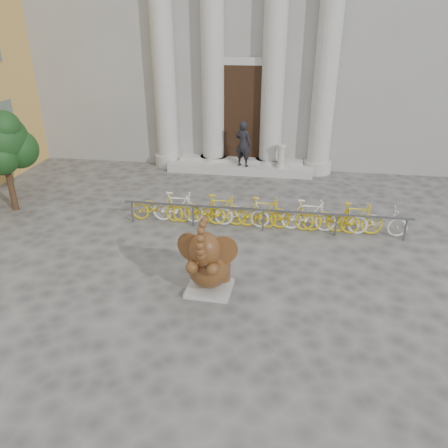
% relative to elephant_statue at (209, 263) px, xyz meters
% --- Properties ---
extents(ground, '(80.00, 80.00, 0.00)m').
position_rel_elephant_statue_xyz_m(ground, '(-0.35, -0.47, -0.76)').
color(ground, '#474442').
rests_on(ground, ground).
extents(classical_building, '(22.00, 10.70, 12.00)m').
position_rel_elephant_statue_xyz_m(classical_building, '(-0.35, 14.46, 5.22)').
color(classical_building, gray).
rests_on(classical_building, ground).
extents(entrance_steps, '(6.00, 1.20, 0.36)m').
position_rel_elephant_statue_xyz_m(entrance_steps, '(-0.35, 8.93, -0.58)').
color(entrance_steps, '#A8A59E').
rests_on(entrance_steps, ground).
extents(elephant_statue, '(1.40, 1.56, 2.09)m').
position_rel_elephant_statue_xyz_m(elephant_statue, '(0.00, 0.00, 0.00)').
color(elephant_statue, '#A8A59E').
rests_on(elephant_statue, ground).
extents(bike_rack, '(8.66, 0.53, 1.00)m').
position_rel_elephant_statue_xyz_m(bike_rack, '(1.02, 3.68, -0.26)').
color(bike_rack, slate).
rests_on(bike_rack, ground).
extents(tree, '(1.94, 1.77, 3.36)m').
position_rel_elephant_statue_xyz_m(tree, '(-7.37, 3.76, 1.58)').
color(tree, '#332114').
rests_on(tree, ground).
extents(pedestrian, '(0.78, 0.65, 1.85)m').
position_rel_elephant_statue_xyz_m(pedestrian, '(-0.20, 8.58, 0.52)').
color(pedestrian, black).
rests_on(pedestrian, entrance_steps).
extents(balustrade_post, '(0.38, 0.38, 0.94)m').
position_rel_elephant_statue_xyz_m(balustrade_post, '(1.34, 8.63, 0.03)').
color(balustrade_post, '#A8A59E').
rests_on(balustrade_post, entrance_steps).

